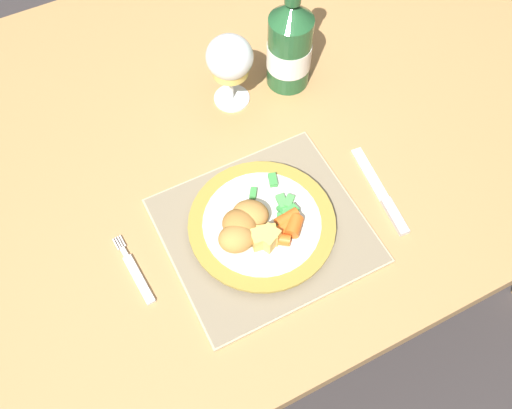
# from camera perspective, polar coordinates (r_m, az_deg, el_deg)

# --- Properties ---
(ground_plane) EXTENTS (6.00, 6.00, 0.00)m
(ground_plane) POSITION_cam_1_polar(r_m,az_deg,el_deg) (1.69, -1.13, -7.67)
(ground_plane) COLOR #383333
(dining_table) EXTENTS (1.52, 0.94, 0.74)m
(dining_table) POSITION_cam_1_polar(r_m,az_deg,el_deg) (1.11, -1.72, 5.55)
(dining_table) COLOR #AD7F4C
(dining_table) RESTS_ON ground
(placemat) EXTENTS (0.31, 0.28, 0.01)m
(placemat) POSITION_cam_1_polar(r_m,az_deg,el_deg) (0.92, 0.85, -2.58)
(placemat) COLOR tan
(placemat) RESTS_ON dining_table
(dinner_plate) EXTENTS (0.24, 0.24, 0.02)m
(dinner_plate) POSITION_cam_1_polar(r_m,az_deg,el_deg) (0.91, 0.59, -2.04)
(dinner_plate) COLOR silver
(dinner_plate) RESTS_ON placemat
(breaded_croquettes) EXTENTS (0.11, 0.10, 0.04)m
(breaded_croquettes) POSITION_cam_1_polar(r_m,az_deg,el_deg) (0.88, -1.40, -2.10)
(breaded_croquettes) COLOR #B77F3D
(breaded_croquettes) RESTS_ON dinner_plate
(green_beans_pile) EXTENTS (0.07, 0.10, 0.02)m
(green_beans_pile) POSITION_cam_1_polar(r_m,az_deg,el_deg) (0.91, 2.55, 0.05)
(green_beans_pile) COLOR green
(green_beans_pile) RESTS_ON dinner_plate
(glazed_carrots) EXTENTS (0.07, 0.06, 0.02)m
(glazed_carrots) POSITION_cam_1_polar(r_m,az_deg,el_deg) (0.89, 3.21, -2.19)
(glazed_carrots) COLOR orange
(glazed_carrots) RESTS_ON dinner_plate
(fork) EXTENTS (0.02, 0.13, 0.01)m
(fork) POSITION_cam_1_polar(r_m,az_deg,el_deg) (0.91, -11.90, -6.83)
(fork) COLOR silver
(fork) RESTS_ON dining_table
(table_knife) EXTENTS (0.04, 0.18, 0.01)m
(table_knife) POSITION_cam_1_polar(r_m,az_deg,el_deg) (0.97, 12.68, 0.68)
(table_knife) COLOR silver
(table_knife) RESTS_ON dining_table
(wine_glass) EXTENTS (0.08, 0.08, 0.15)m
(wine_glass) POSITION_cam_1_polar(r_m,az_deg,el_deg) (1.01, -2.65, 14.24)
(wine_glass) COLOR silver
(wine_glass) RESTS_ON dining_table
(bottle) EXTENTS (0.08, 0.08, 0.26)m
(bottle) POSITION_cam_1_polar(r_m,az_deg,el_deg) (1.05, 3.39, 15.70)
(bottle) COLOR #23562D
(bottle) RESTS_ON dining_table
(roast_potatoes) EXTENTS (0.05, 0.04, 0.03)m
(roast_potatoes) POSITION_cam_1_polar(r_m,az_deg,el_deg) (0.87, 0.96, -3.32)
(roast_potatoes) COLOR gold
(roast_potatoes) RESTS_ON dinner_plate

